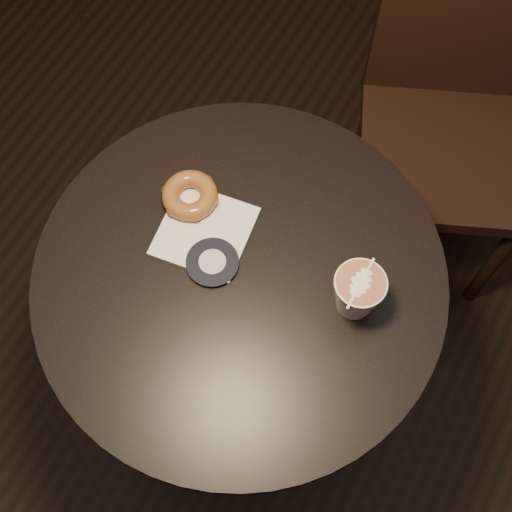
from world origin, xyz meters
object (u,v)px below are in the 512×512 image
at_px(cafe_table, 242,314).
at_px(pastry_bag, 205,231).
at_px(chair, 458,91).
at_px(latte_cup, 357,293).
at_px(doughnut, 190,195).

relative_size(cafe_table, pastry_bag, 5.00).
relative_size(chair, latte_cup, 10.76).
distance_m(cafe_table, chair, 0.71).
distance_m(chair, pastry_bag, 0.72).
height_order(cafe_table, chair, chair).
bearing_deg(doughnut, chair, 63.29).
height_order(chair, latte_cup, chair).
bearing_deg(cafe_table, doughnut, 151.00).
bearing_deg(cafe_table, latte_cup, 13.96).
bearing_deg(latte_cup, pastry_bag, -178.50).
relative_size(chair, pastry_bag, 6.68).
distance_m(chair, latte_cup, 0.68).
xyz_separation_m(chair, doughnut, (-0.31, -0.61, 0.21)).
relative_size(cafe_table, latte_cup, 8.06).
bearing_deg(doughnut, cafe_table, -29.00).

